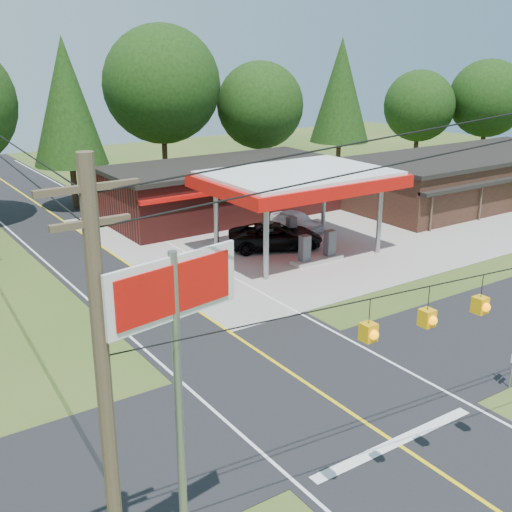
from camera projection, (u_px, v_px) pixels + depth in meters
ground at (321, 393)px, 22.52m from camera, size 120.00×120.00×0.00m
main_highway at (321, 393)px, 22.52m from camera, size 8.00×120.00×0.02m
cross_road at (321, 393)px, 22.52m from camera, size 70.00×7.00×0.02m
lane_center_yellow at (321, 393)px, 22.51m from camera, size 0.15×110.00×0.00m
gas_canopy at (299, 182)px, 36.20m from camera, size 10.60×7.40×4.88m
convenience_store at (223, 189)px, 45.31m from camera, size 16.40×7.55×3.80m
strip_building at (470, 177)px, 49.40m from camera, size 20.40×8.75×3.80m
utility_pole_near_left at (106, 410)px, 11.90m from camera, size 1.80×0.30×10.00m
overhead_beacons at (457, 284)px, 15.32m from camera, size 17.04×2.04×1.03m
treeline_backdrop at (85, 116)px, 39.48m from camera, size 70.27×51.59×13.30m
suv_car at (276, 236)px, 38.20m from camera, size 7.40×7.40×1.55m
sedan_car at (297, 221)px, 42.07m from camera, size 4.56×4.56×1.29m
big_stop_sign at (177, 346)px, 12.41m from camera, size 2.95×0.61×8.03m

